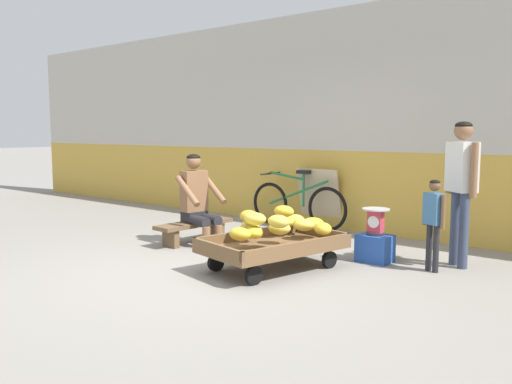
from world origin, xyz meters
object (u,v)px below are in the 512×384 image
(plastic_crate, at_px, (375,248))
(weighing_scale, at_px, (376,221))
(low_bench, at_px, (194,227))
(customer_adult, at_px, (462,177))
(sign_board, at_px, (319,198))
(customer_child, at_px, (434,215))
(banana_cart, at_px, (273,247))
(bicycle_near_left, at_px, (297,204))
(vendor_seated, at_px, (198,200))

(plastic_crate, bearing_deg, weighing_scale, -90.00)
(low_bench, distance_m, customer_adult, 3.27)
(customer_adult, bearing_deg, plastic_crate, -154.61)
(sign_board, height_order, customer_adult, customer_adult)
(customer_child, bearing_deg, plastic_crate, 180.00)
(sign_board, bearing_deg, banana_cart, -67.75)
(bicycle_near_left, bearing_deg, vendor_seated, -99.49)
(banana_cart, bearing_deg, customer_child, 36.97)
(low_bench, distance_m, sign_board, 2.05)
(customer_child, bearing_deg, low_bench, -169.39)
(plastic_crate, bearing_deg, customer_adult, 25.39)
(low_bench, bearing_deg, banana_cart, -14.97)
(vendor_seated, height_order, customer_adult, customer_adult)
(low_bench, relative_size, vendor_seated, 0.98)
(plastic_crate, xyz_separation_m, weighing_scale, (0.00, -0.00, 0.30))
(low_bench, xyz_separation_m, customer_adult, (3.05, 0.92, 0.75))
(weighing_scale, height_order, customer_adult, customer_adult)
(banana_cart, xyz_separation_m, low_bench, (-1.61, 0.43, -0.04))
(low_bench, height_order, bicycle_near_left, bicycle_near_left)
(sign_board, bearing_deg, customer_adult, -22.98)
(vendor_seated, relative_size, customer_adult, 0.75)
(vendor_seated, height_order, customer_child, vendor_seated)
(low_bench, height_order, plastic_crate, plastic_crate)
(customer_adult, xyz_separation_m, customer_child, (-0.14, -0.37, -0.37))
(plastic_crate, distance_m, customer_child, 0.78)
(banana_cart, relative_size, sign_board, 1.80)
(low_bench, relative_size, customer_adult, 0.73)
(weighing_scale, height_order, customer_child, customer_child)
(banana_cart, xyz_separation_m, sign_board, (-0.97, 2.37, 0.20))
(low_bench, xyz_separation_m, bicycle_near_left, (0.38, 1.75, 0.15))
(banana_cart, relative_size, low_bench, 1.42)
(banana_cart, height_order, customer_adult, customer_adult)
(customer_adult, height_order, customer_child, customer_adult)
(bicycle_near_left, bearing_deg, customer_adult, -17.36)
(vendor_seated, bearing_deg, customer_adult, 17.46)
(plastic_crate, relative_size, bicycle_near_left, 0.22)
(sign_board, bearing_deg, weighing_scale, -40.58)
(banana_cart, xyz_separation_m, bicycle_near_left, (-1.23, 2.18, 0.11))
(plastic_crate, bearing_deg, banana_cart, -123.85)
(low_bench, bearing_deg, weighing_scale, 13.48)
(low_bench, bearing_deg, vendor_seated, -10.69)
(vendor_seated, xyz_separation_m, weighing_scale, (2.18, 0.56, -0.11))
(customer_adult, bearing_deg, customer_child, -110.35)
(sign_board, xyz_separation_m, customer_adult, (2.40, -1.02, 0.51))
(sign_board, bearing_deg, bicycle_near_left, -144.99)
(plastic_crate, distance_m, customer_adult, 1.18)
(customer_child, bearing_deg, vendor_seated, -168.76)
(plastic_crate, bearing_deg, sign_board, 139.44)
(sign_board, height_order, customer_child, customer_child)
(bicycle_near_left, height_order, customer_adult, customer_adult)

